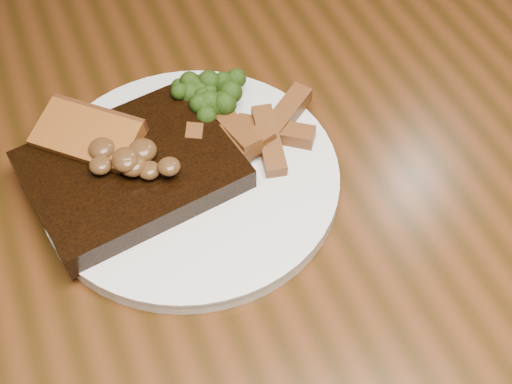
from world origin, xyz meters
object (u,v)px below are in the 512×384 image
potato_wedges (270,152)px  plate (191,180)px  steak (132,171)px  dining_table (276,271)px  garlic_bread (91,151)px

potato_wedges → plate: bearing=172.3°
plate → steak: (-0.05, 0.01, 0.02)m
potato_wedges → steak: bearing=168.9°
plate → potato_wedges: 0.08m
steak → potato_wedges: bearing=-20.8°
dining_table → garlic_bread: 0.22m
dining_table → steak: steak is taller
dining_table → potato_wedges: bearing=74.5°
potato_wedges → dining_table: bearing=-105.5°
plate → steak: 0.06m
plate → garlic_bread: 0.10m
dining_table → steak: bearing=143.3°
steak → garlic_bread: bearing=115.5°
steak → garlic_bread: steak is taller
plate → garlic_bread: (-0.08, 0.06, 0.02)m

